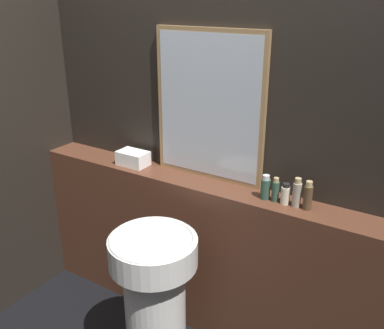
{
  "coord_description": "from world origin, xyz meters",
  "views": [
    {
      "loc": [
        1.13,
        -0.85,
        2.02
      ],
      "look_at": [
        -0.03,
        0.99,
        1.15
      ],
      "focal_mm": 40.0,
      "sensor_mm": 36.0,
      "label": 1
    }
  ],
  "objects_px": {
    "pedestal_sink": "(155,298)",
    "mirror": "(209,107)",
    "conditioner_bottle": "(276,190)",
    "body_wash_bottle": "(297,193)",
    "towel_stack": "(133,158)",
    "hand_soap_bottle": "(308,196)",
    "shampoo_bottle": "(265,188)",
    "lotion_bottle": "(285,194)"
  },
  "relations": [
    {
      "from": "body_wash_bottle",
      "to": "hand_soap_bottle",
      "type": "height_order",
      "value": "body_wash_bottle"
    },
    {
      "from": "conditioner_bottle",
      "to": "mirror",
      "type": "bearing_deg",
      "value": 168.77
    },
    {
      "from": "pedestal_sink",
      "to": "shampoo_bottle",
      "type": "distance_m",
      "value": 0.84
    },
    {
      "from": "towel_stack",
      "to": "body_wash_bottle",
      "type": "height_order",
      "value": "body_wash_bottle"
    },
    {
      "from": "pedestal_sink",
      "to": "conditioner_bottle",
      "type": "relative_size",
      "value": 6.54
    },
    {
      "from": "mirror",
      "to": "towel_stack",
      "type": "relative_size",
      "value": 4.42
    },
    {
      "from": "pedestal_sink",
      "to": "hand_soap_bottle",
      "type": "distance_m",
      "value": 0.97
    },
    {
      "from": "pedestal_sink",
      "to": "body_wash_bottle",
      "type": "height_order",
      "value": "body_wash_bottle"
    },
    {
      "from": "shampoo_bottle",
      "to": "hand_soap_bottle",
      "type": "bearing_deg",
      "value": 0.0
    },
    {
      "from": "towel_stack",
      "to": "conditioner_bottle",
      "type": "height_order",
      "value": "conditioner_bottle"
    },
    {
      "from": "shampoo_bottle",
      "to": "lotion_bottle",
      "type": "bearing_deg",
      "value": 0.0
    },
    {
      "from": "towel_stack",
      "to": "conditioner_bottle",
      "type": "relative_size",
      "value": 1.45
    },
    {
      "from": "conditioner_bottle",
      "to": "body_wash_bottle",
      "type": "relative_size",
      "value": 0.84
    },
    {
      "from": "towel_stack",
      "to": "shampoo_bottle",
      "type": "distance_m",
      "value": 0.91
    },
    {
      "from": "conditioner_bottle",
      "to": "body_wash_bottle",
      "type": "bearing_deg",
      "value": 0.0
    },
    {
      "from": "body_wash_bottle",
      "to": "lotion_bottle",
      "type": "bearing_deg",
      "value": 180.0
    },
    {
      "from": "pedestal_sink",
      "to": "mirror",
      "type": "bearing_deg",
      "value": 91.63
    },
    {
      "from": "shampoo_bottle",
      "to": "conditioner_bottle",
      "type": "height_order",
      "value": "shampoo_bottle"
    },
    {
      "from": "shampoo_bottle",
      "to": "body_wash_bottle",
      "type": "bearing_deg",
      "value": 0.0
    },
    {
      "from": "shampoo_bottle",
      "to": "conditioner_bottle",
      "type": "distance_m",
      "value": 0.06
    },
    {
      "from": "conditioner_bottle",
      "to": "body_wash_bottle",
      "type": "xyz_separation_m",
      "value": [
        0.12,
        0.0,
        0.01
      ]
    },
    {
      "from": "hand_soap_bottle",
      "to": "pedestal_sink",
      "type": "bearing_deg",
      "value": -141.93
    },
    {
      "from": "mirror",
      "to": "body_wash_bottle",
      "type": "height_order",
      "value": "mirror"
    },
    {
      "from": "lotion_bottle",
      "to": "towel_stack",
      "type": "bearing_deg",
      "value": 180.0
    },
    {
      "from": "mirror",
      "to": "hand_soap_bottle",
      "type": "height_order",
      "value": "mirror"
    },
    {
      "from": "conditioner_bottle",
      "to": "hand_soap_bottle",
      "type": "distance_m",
      "value": 0.17
    },
    {
      "from": "hand_soap_bottle",
      "to": "mirror",
      "type": "bearing_deg",
      "value": 171.76
    },
    {
      "from": "pedestal_sink",
      "to": "shampoo_bottle",
      "type": "bearing_deg",
      "value": 51.17
    },
    {
      "from": "pedestal_sink",
      "to": "lotion_bottle",
      "type": "xyz_separation_m",
      "value": [
        0.51,
        0.49,
        0.55
      ]
    },
    {
      "from": "pedestal_sink",
      "to": "mirror",
      "type": "distance_m",
      "value": 1.09
    },
    {
      "from": "towel_stack",
      "to": "lotion_bottle",
      "type": "height_order",
      "value": "lotion_bottle"
    },
    {
      "from": "mirror",
      "to": "towel_stack",
      "type": "bearing_deg",
      "value": -169.5
    },
    {
      "from": "towel_stack",
      "to": "body_wash_bottle",
      "type": "distance_m",
      "value": 1.08
    },
    {
      "from": "body_wash_bottle",
      "to": "hand_soap_bottle",
      "type": "xyz_separation_m",
      "value": [
        0.06,
        0.0,
        -0.0
      ]
    },
    {
      "from": "mirror",
      "to": "shampoo_bottle",
      "type": "bearing_deg",
      "value": -12.75
    },
    {
      "from": "mirror",
      "to": "conditioner_bottle",
      "type": "height_order",
      "value": "mirror"
    },
    {
      "from": "conditioner_bottle",
      "to": "hand_soap_bottle",
      "type": "bearing_deg",
      "value": 0.0
    },
    {
      "from": "towel_stack",
      "to": "hand_soap_bottle",
      "type": "xyz_separation_m",
      "value": [
        1.14,
        0.0,
        0.03
      ]
    },
    {
      "from": "towel_stack",
      "to": "conditioner_bottle",
      "type": "distance_m",
      "value": 0.97
    },
    {
      "from": "lotion_bottle",
      "to": "body_wash_bottle",
      "type": "relative_size",
      "value": 0.72
    },
    {
      "from": "shampoo_bottle",
      "to": "pedestal_sink",
      "type": "bearing_deg",
      "value": -128.83
    },
    {
      "from": "pedestal_sink",
      "to": "shampoo_bottle",
      "type": "xyz_separation_m",
      "value": [
        0.39,
        0.49,
        0.56
      ]
    }
  ]
}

